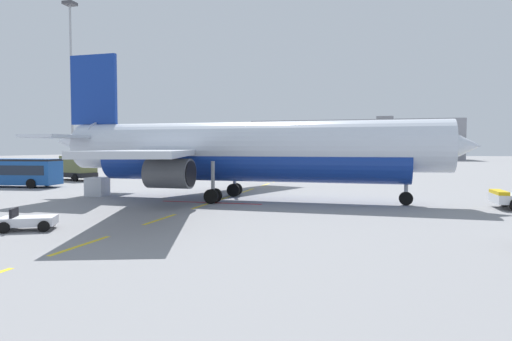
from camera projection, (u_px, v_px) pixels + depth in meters
name	position (u px, v px, depth m)	size (l,w,h in m)	color
ground	(477.00, 189.00, 45.72)	(400.00, 400.00, 0.00)	gray
apron_paint_markings	(264.00, 185.00, 50.28)	(8.00, 98.71, 0.01)	yellow
airliner_foreground	(241.00, 150.00, 35.66)	(34.67, 34.63, 12.20)	silver
apron_shuttle_bus	(4.00, 170.00, 47.86)	(12.26, 4.11, 3.00)	#194C99
fuel_service_truck	(75.00, 167.00, 57.69)	(7.39, 4.79, 3.14)	black
uld_cargo_container	(97.00, 187.00, 38.90)	(1.72, 1.68, 1.60)	#B7BCC6
apron_light_mast_near	(71.00, 69.00, 73.99)	(1.80, 1.80, 28.02)	slate
terminal_satellite	(354.00, 140.00, 166.57)	(72.90, 22.86, 15.61)	gray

